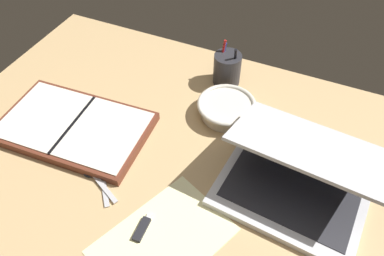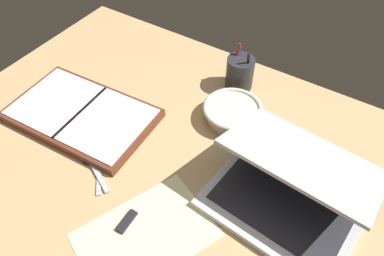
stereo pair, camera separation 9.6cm
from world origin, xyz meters
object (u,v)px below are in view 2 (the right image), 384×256
Objects in this scene: laptop at (287,192)px; pen_cup at (240,73)px; scissors at (96,163)px; bowl at (232,112)px; planner at (82,115)px.

laptop is 43.66cm from pen_cup.
pen_cup is 1.06× the size of scissors.
bowl is at bearing -69.54° from pen_cup.
planner is at bearing -147.87° from bowl.
pen_cup is (-5.25, 14.07, 2.40)cm from bowl.
laptop is at bearing -37.34° from bowl.
pen_cup is (-29.26, 32.39, 0.10)cm from laptop.
laptop reaches higher than planner.
pen_cup is 0.33× the size of planner.
planner is (-36.80, -23.11, -1.39)cm from bowl.
pen_cup is 50.67cm from scissors.
bowl reaches higher than scissors.
pen_cup reaches higher than planner.
bowl is 15.21cm from pen_cup.
laptop reaches higher than scissors.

